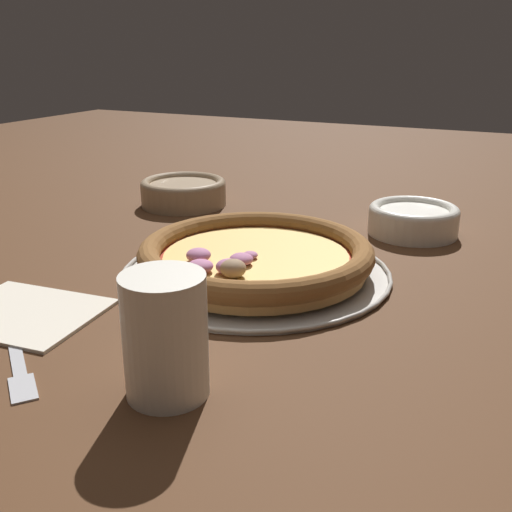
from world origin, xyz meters
The scene contains 8 objects.
ground_plane centered at (0.00, 0.00, 0.00)m, with size 3.00×3.00×0.00m, color #4C2D19.
pizza_tray centered at (0.00, 0.00, 0.00)m, with size 0.35×0.35×0.01m.
pizza centered at (0.00, 0.00, 0.03)m, with size 0.30×0.30×0.04m.
bowl_near centered at (-0.15, -0.27, 0.02)m, with size 0.14×0.14×0.05m.
bowl_far centered at (0.27, -0.26, 0.03)m, with size 0.16×0.16×0.05m.
drinking_cup centered at (-0.05, 0.28, 0.05)m, with size 0.07×0.07×0.11m.
napkin centered at (0.18, 0.22, 0.00)m, with size 0.17×0.15×0.01m.
fork centered at (0.11, 0.29, 0.00)m, with size 0.16×0.14×0.00m.
Camera 1 is at (-0.31, 0.65, 0.29)m, focal length 42.00 mm.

